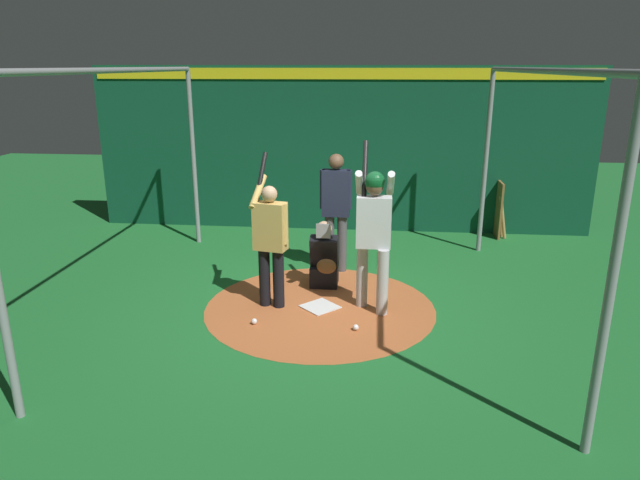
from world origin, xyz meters
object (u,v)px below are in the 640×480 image
Objects in this scene: catcher at (324,261)px; baseball_2 at (356,327)px; home_plate at (320,307)px; baseball_0 at (268,290)px; batter at (373,227)px; visitor at (270,238)px; umpire at (336,206)px; baseball_1 at (254,321)px; bat_rack at (499,211)px.

catcher reaches higher than baseball_2.
home_plate is 0.90m from baseball_0.
baseball_2 is at bearing -15.07° from batter.
visitor reaches higher than home_plate.
home_plate is 1.15m from visitor.
catcher is at bearing 152.63° from visitor.
baseball_2 is (1.09, 1.29, 0.00)m from baseball_0.
umpire is (-0.68, 0.11, 0.66)m from catcher.
catcher is at bearing 151.59° from baseball_1.
batter is 1.30m from baseball_2.
umpire is at bearing 157.32° from baseball_1.
baseball_2 is at bearing 49.94° from baseball_0.
baseball_2 is at bearing 10.95° from umpire.
batter is at bearing 42.08° from catcher.
batter is at bearing -32.52° from bat_rack.
bat_rack reaches higher than baseball_0.
batter reaches higher than catcher.
batter is at bearing 164.93° from baseball_2.
batter reaches higher than umpire.
baseball_0 is at bearing -49.56° from bat_rack.
visitor reaches higher than baseball_2.
baseball_1 and baseball_2 have the same top height.
bat_rack is (-2.22, 2.93, -0.56)m from umpire.
catcher is at bearing -46.38° from bat_rack.
visitor reaches higher than catcher.
batter is 1.18× the size of umpire.
catcher is 0.95m from umpire.
batter is 4.40m from bat_rack.
home_plate is at bearing 128.12° from baseball_1.
umpire is at bearing 176.25° from home_plate.
baseball_2 reaches higher than home_plate.
bat_rack is 14.20× the size of baseball_0.
home_plate is 5.68× the size of baseball_1.
bat_rack is (-3.67, 2.34, -0.65)m from batter.
baseball_2 is (2.11, 0.41, -1.01)m from umpire.
home_plate is 0.98m from baseball_1.
catcher is 1.57m from baseball_2.
baseball_0 is at bearing -130.06° from baseball_2.
catcher is 0.53× the size of umpire.
umpire is 25.02× the size of baseball_0.
baseball_0 and baseball_2 have the same top height.
baseball_1 is (0.60, -0.77, 0.03)m from home_plate.
batter reaches higher than baseball_1.
umpire reaches higher than catcher.
umpire is at bearing -52.83° from bat_rack.
umpire is at bearing -169.05° from baseball_2.
visitor is at bearing 17.16° from baseball_0.
batter is 29.54× the size of baseball_0.
baseball_1 is at bearing -66.89° from batter.
batter is at bearing 22.06° from umpire.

